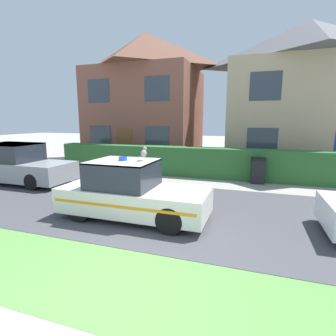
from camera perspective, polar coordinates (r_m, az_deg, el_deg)
The scene contains 10 objects.
ground_plane at distance 4.41m, azimuth -11.81°, elevation -25.56°, with size 80.00×80.00×0.00m, color gray.
road_strip at distance 7.71m, azimuth 3.41°, elevation -9.06°, with size 28.00×5.35×0.01m, color #424247.
lawn_verge at distance 4.62m, azimuth -9.77°, elevation -23.56°, with size 28.00×2.01×0.01m, color #568C42.
garden_hedge at distance 12.21m, azimuth 4.28°, elevation 1.42°, with size 13.23×0.82×1.34m, color #2D662D.
police_car at distance 7.01m, azimuth -8.02°, elevation -5.22°, with size 3.92×1.62×1.62m.
cat at distance 6.83m, azimuth -5.27°, elevation 3.36°, with size 0.18×0.31×0.27m.
neighbour_car_far at distance 12.44m, azimuth -29.93°, elevation 0.62°, with size 4.53×1.74×1.62m.
house_left at distance 17.59m, azimuth -4.82°, elevation 15.17°, with size 6.80×5.64×7.93m.
house_right at distance 16.60m, azimuth 27.72°, elevation 14.00°, with size 8.15×6.44×7.73m.
wheelie_bin at distance 11.44m, azimuth 18.91°, elevation -0.42°, with size 0.61×0.74×1.06m.
Camera 1 is at (1.88, -3.04, 2.58)m, focal length 28.00 mm.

